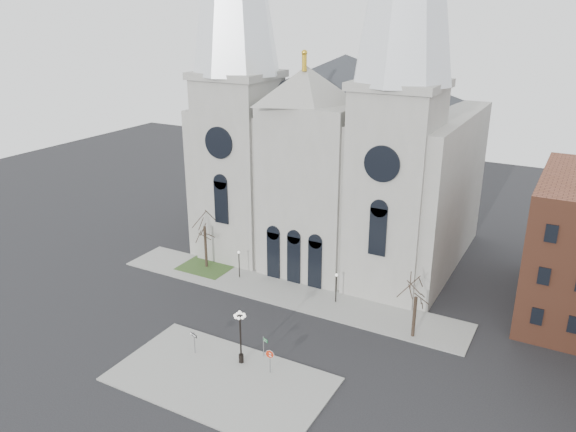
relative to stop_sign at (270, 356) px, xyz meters
The scene contains 13 objects.
ground 6.82m from the stop_sign, 159.51° to the left, with size 160.00×160.00×0.00m, color black.
sidewalk_near 4.48m from the stop_sign, 139.73° to the right, with size 18.00×10.00×0.14m, color gray.
sidewalk_far 14.77m from the stop_sign, 114.90° to the left, with size 40.00×6.00×0.14m, color gray.
grass_patch 22.42m from the stop_sign, 140.21° to the left, with size 6.00×5.00×0.18m, color #2E4A1F.
cathedral 30.86m from the stop_sign, 103.79° to the left, with size 33.00×26.66×54.00m.
tree_left 22.69m from the stop_sign, 140.21° to the left, with size 3.20×3.20×7.50m.
tree_right 14.60m from the stop_sign, 52.04° to the left, with size 3.20×3.20×6.00m.
ped_lamp_left 18.42m from the stop_sign, 131.41° to the left, with size 0.32×0.32×3.26m.
ped_lamp_right 13.82m from the stop_sign, 90.74° to the left, with size 0.32×0.32×3.26m.
stop_sign is the anchor object (origin of this frame).
globe_lamp 3.34m from the stop_sign, behind, with size 1.41×1.41×5.06m.
one_way_sign 7.39m from the stop_sign, behind, with size 0.86×0.32×2.04m.
street_name_sign 2.47m from the stop_sign, 132.85° to the left, with size 0.60×0.24×1.95m.
Camera 1 is at (26.62, -36.46, 28.71)m, focal length 35.00 mm.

